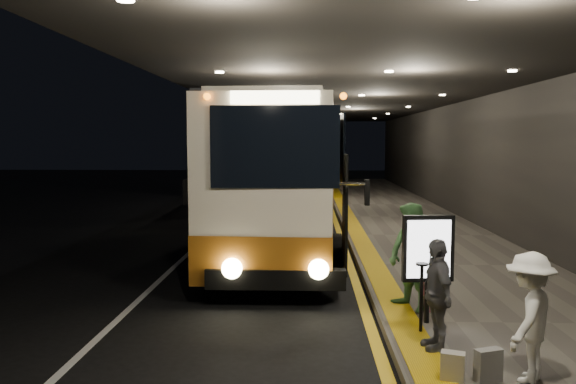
{
  "coord_description": "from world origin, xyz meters",
  "views": [
    {
      "loc": [
        1.36,
        -11.76,
        2.95
      ],
      "look_at": [
        0.85,
        2.02,
        1.7
      ],
      "focal_mm": 35.0,
      "sensor_mm": 36.0,
      "label": 1
    }
  ],
  "objects": [
    {
      "name": "ground",
      "position": [
        0.0,
        0.0,
        0.0
      ],
      "size": [
        90.0,
        90.0,
        0.0
      ],
      "primitive_type": "plane",
      "color": "black"
    },
    {
      "name": "lane_line_white",
      "position": [
        -1.8,
        5.0,
        0.01
      ],
      "size": [
        0.12,
        50.0,
        0.01
      ],
      "primitive_type": "cube",
      "color": "silver",
      "rests_on": "ground"
    },
    {
      "name": "kerb_stripe_yellow",
      "position": [
        2.35,
        5.0,
        0.01
      ],
      "size": [
        0.18,
        50.0,
        0.01
      ],
      "primitive_type": "cube",
      "color": "gold",
      "rests_on": "ground"
    },
    {
      "name": "sidewalk",
      "position": [
        4.75,
        5.0,
        0.07
      ],
      "size": [
        4.5,
        50.0,
        0.15
      ],
      "primitive_type": "cube",
      "color": "#514C44",
      "rests_on": "ground"
    },
    {
      "name": "tactile_strip",
      "position": [
        2.85,
        5.0,
        0.16
      ],
      "size": [
        0.5,
        50.0,
        0.01
      ],
      "primitive_type": "cube",
      "color": "gold",
      "rests_on": "sidewalk"
    },
    {
      "name": "terminal_wall",
      "position": [
        7.0,
        5.0,
        3.0
      ],
      "size": [
        0.1,
        50.0,
        6.0
      ],
      "primitive_type": "cube",
      "color": "black",
      "rests_on": "ground"
    },
    {
      "name": "support_columns",
      "position": [
        -1.5,
        4.0,
        2.2
      ],
      "size": [
        0.8,
        24.8,
        4.4
      ],
      "color": "black",
      "rests_on": "ground"
    },
    {
      "name": "canopy",
      "position": [
        2.5,
        5.0,
        4.6
      ],
      "size": [
        9.0,
        50.0,
        0.4
      ],
      "primitive_type": "cube",
      "color": "black",
      "rests_on": "support_columns"
    },
    {
      "name": "coach_main",
      "position": [
        0.78,
        3.79,
        1.83
      ],
      "size": [
        3.06,
        12.31,
        3.81
      ],
      "rotation": [
        0.0,
        0.0,
        -0.04
      ],
      "color": "beige",
      "rests_on": "ground"
    },
    {
      "name": "coach_second",
      "position": [
        0.88,
        18.52,
        1.67
      ],
      "size": [
        2.58,
        11.13,
        3.48
      ],
      "rotation": [
        0.0,
        0.0,
        0.02
      ],
      "color": "beige",
      "rests_on": "ground"
    },
    {
      "name": "coach_third",
      "position": [
        0.9,
        28.79,
        1.78
      ],
      "size": [
        2.56,
        11.82,
        3.71
      ],
      "rotation": [
        0.0,
        0.0,
        0.01
      ],
      "color": "beige",
      "rests_on": "ground"
    },
    {
      "name": "passenger_boarding",
      "position": [
        3.37,
        -2.51,
        0.93
      ],
      "size": [
        0.38,
        0.57,
        1.56
      ],
      "primitive_type": "imported",
      "rotation": [
        0.0,
        0.0,
        1.59
      ],
      "color": "#A54D65",
      "rests_on": "sidewalk"
    },
    {
      "name": "passenger_waiting_green",
      "position": [
        3.07,
        -2.55,
        1.04
      ],
      "size": [
        0.91,
        1.02,
        1.79
      ],
      "primitive_type": "imported",
      "rotation": [
        0.0,
        0.0,
        -1.03
      ],
      "color": "#4A8147",
      "rests_on": "sidewalk"
    },
    {
      "name": "passenger_waiting_white",
      "position": [
        3.94,
        -5.29,
        0.91
      ],
      "size": [
        0.95,
        1.07,
        1.52
      ],
      "primitive_type": "imported",
      "rotation": [
        0.0,
        0.0,
        -2.2
      ],
      "color": "silver",
      "rests_on": "sidewalk"
    },
    {
      "name": "passenger_waiting_grey",
      "position": [
        3.08,
        -4.31,
        0.9
      ],
      "size": [
        0.55,
        0.93,
        1.51
      ],
      "primitive_type": "imported",
      "rotation": [
        0.0,
        0.0,
        -1.46
      ],
      "color": "#4A494E",
      "rests_on": "sidewalk"
    },
    {
      "name": "bag_polka",
      "position": [
        3.46,
        -5.34,
        0.34
      ],
      "size": [
        0.35,
        0.24,
        0.39
      ],
      "primitive_type": "cube",
      "rotation": [
        0.0,
        0.0,
        0.35
      ],
      "color": "black",
      "rests_on": "sidewalk"
    },
    {
      "name": "bag_plain",
      "position": [
        3.05,
        -5.33,
        0.32
      ],
      "size": [
        0.31,
        0.24,
        0.34
      ],
      "primitive_type": "cube",
      "rotation": [
        0.0,
        0.0,
        -0.33
      ],
      "color": "#B0ACA5",
      "rests_on": "sidewalk"
    },
    {
      "name": "info_sign",
      "position": [
        3.19,
        -3.22,
        1.28
      ],
      "size": [
        0.8,
        0.2,
        1.68
      ],
      "rotation": [
        0.0,
        0.0,
        0.12
      ],
      "color": "black",
      "rests_on": "sidewalk"
    },
    {
      "name": "stanchion_post",
      "position": [
        3.01,
        -3.65,
        0.66
      ],
      "size": [
        0.05,
        0.05,
        1.02
      ],
      "primitive_type": "cylinder",
      "color": "black",
      "rests_on": "sidewalk"
    }
  ]
}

